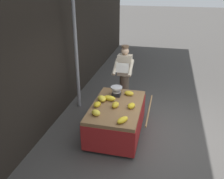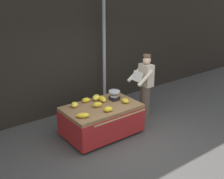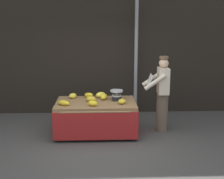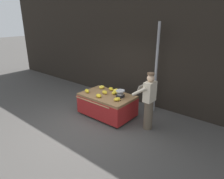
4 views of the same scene
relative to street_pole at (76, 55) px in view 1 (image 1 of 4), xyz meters
The scene contains 14 objects.
ground_plane 2.98m from the street_pole, 111.32° to the right, with size 60.00×60.00×0.00m, color #423F3D.
back_wall 1.23m from the street_pole, 155.07° to the left, with size 16.00×0.24×4.35m, color black.
street_pole is the anchor object (origin of this frame).
banana_cart 1.93m from the street_pole, 128.04° to the right, with size 1.77×1.31×0.73m.
weighing_scale 1.48m from the street_pole, 115.10° to the right, with size 0.28×0.28×0.23m.
banana_bunch_0 1.98m from the street_pole, 147.65° to the right, with size 0.15×0.20×0.12m, color yellow.
banana_bunch_1 2.10m from the street_pole, 123.29° to the right, with size 0.15×0.21×0.11m, color gold.
banana_bunch_2 2.43m from the street_pole, 137.08° to the right, with size 0.14×0.28×0.11m, color gold.
banana_bunch_3 1.87m from the street_pole, 130.98° to the right, with size 0.14×0.22×0.12m, color gold.
banana_bunch_4 1.49m from the street_pole, 134.50° to the right, with size 0.17×0.26×0.13m, color yellow.
banana_bunch_5 1.73m from the street_pole, 107.18° to the right, with size 0.16×0.23×0.10m, color gold.
banana_bunch_6 1.67m from the street_pole, 142.79° to the right, with size 0.14×0.21×0.11m, color gold.
banana_bunch_7 1.56m from the street_pole, 127.65° to the right, with size 0.14×0.29×0.12m, color yellow.
vendor_person 1.44m from the street_pole, 69.26° to the right, with size 0.59×0.52×1.71m.
Camera 1 is at (-4.70, 0.09, 3.30)m, focal length 38.21 mm.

